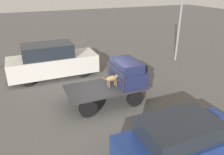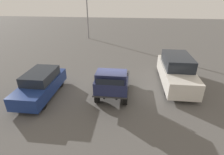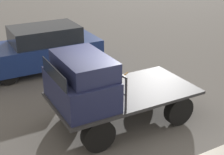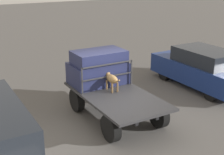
{
  "view_description": "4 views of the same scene",
  "coord_description": "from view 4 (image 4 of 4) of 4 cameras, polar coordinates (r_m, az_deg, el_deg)",
  "views": [
    {
      "loc": [
        -3.48,
        -8.87,
        5.52
      ],
      "look_at": [
        0.32,
        -0.06,
        1.32
      ],
      "focal_mm": 35.0,
      "sensor_mm": 36.0,
      "label": 1
    },
    {
      "loc": [
        10.09,
        1.04,
        6.08
      ],
      "look_at": [
        0.32,
        -0.06,
        1.32
      ],
      "focal_mm": 28.0,
      "sensor_mm": 36.0,
      "label": 2
    },
    {
      "loc": [
        3.79,
        6.26,
        4.51
      ],
      "look_at": [
        0.32,
        -0.06,
        1.32
      ],
      "focal_mm": 50.0,
      "sensor_mm": 36.0,
      "label": 3
    },
    {
      "loc": [
        -8.01,
        4.76,
        4.61
      ],
      "look_at": [
        0.32,
        -0.06,
        1.32
      ],
      "focal_mm": 50.0,
      "sensor_mm": 36.0,
      "label": 4
    }
  ],
  "objects": [
    {
      "name": "dog",
      "position": [
        10.23,
        -0.16,
        -0.17
      ],
      "size": [
        0.95,
        0.26,
        0.65
      ],
      "rotation": [
        0.0,
        0.0,
        -0.04
      ],
      "color": "brown",
      "rests_on": "flatbed_truck"
    },
    {
      "name": "truck_headboard",
      "position": [
        10.25,
        -0.78,
        0.92
      ],
      "size": [
        0.04,
        1.9,
        0.88
      ],
      "color": "#2D2D30",
      "rests_on": "flatbed_truck"
    },
    {
      "name": "ground_plane",
      "position": [
        10.39,
        0.63,
        -7.44
      ],
      "size": [
        80.0,
        80.0,
        0.0
      ],
      "primitive_type": "plane",
      "color": "#514F4C"
    },
    {
      "name": "parked_sedan",
      "position": [
        13.39,
        16.0,
        1.72
      ],
      "size": [
        4.4,
        1.78,
        1.64
      ],
      "rotation": [
        0.0,
        0.0,
        0.07
      ],
      "color": "black",
      "rests_on": "ground"
    },
    {
      "name": "truck_cab",
      "position": [
        10.83,
        -2.54,
        1.78
      ],
      "size": [
        1.28,
        1.9,
        1.19
      ],
      "color": "#1E2347",
      "rests_on": "flatbed_truck"
    },
    {
      "name": "flatbed_truck",
      "position": [
        10.13,
        0.65,
        -4.3
      ],
      "size": [
        3.81,
        2.02,
        0.86
      ],
      "color": "black",
      "rests_on": "ground"
    }
  ]
}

